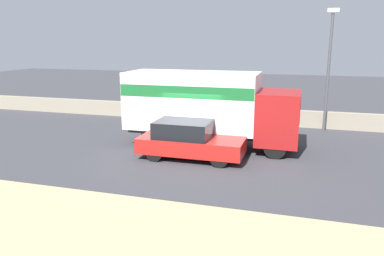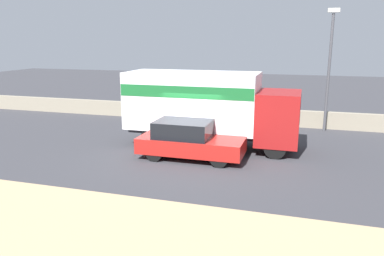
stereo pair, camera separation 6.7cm
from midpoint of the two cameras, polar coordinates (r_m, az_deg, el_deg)
name	(u,v)px [view 1 (the left image)]	position (r m, az deg, el deg)	size (l,w,h in m)	color
ground_plane	(187,157)	(15.21, -0.86, -4.44)	(80.00, 80.00, 0.00)	#38383D
dirt_shoulder_foreground	(106,237)	(9.55, -13.25, -15.87)	(60.00, 4.68, 0.04)	tan
stone_wall_backdrop	(223,114)	(21.65, 4.61, 2.08)	(60.00, 0.35, 0.90)	gray
street_lamp	(329,61)	(20.23, 20.08, 9.58)	(0.56, 0.28, 6.14)	#4C4C51
box_truck	(206,104)	(16.41, 2.10, 3.74)	(7.49, 2.43, 3.27)	maroon
car_hatchback	(189,140)	(14.85, -0.59, -1.85)	(4.17, 1.75, 1.51)	#B21E19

